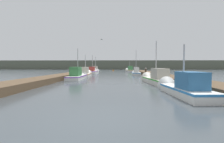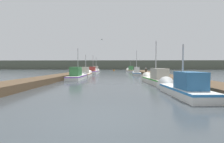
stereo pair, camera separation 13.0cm
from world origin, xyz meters
name	(u,v)px [view 1 (the left image)]	position (x,y,z in m)	size (l,w,h in m)	color
ground_plane	(102,121)	(0.00, 0.00, 0.00)	(200.00, 200.00, 0.00)	#3D4449
dock_left	(65,76)	(-6.49, 16.00, 0.26)	(2.40, 40.00, 0.51)	brown
dock_right	(160,76)	(6.49, 16.00, 0.26)	(2.40, 40.00, 0.51)	brown
distant_shore_ridge	(114,65)	(0.00, 71.60, 2.08)	(120.00, 16.00, 4.15)	#565B4C
fishing_boat_0	(182,88)	(4.10, 4.06, 0.40)	(1.56, 4.61, 3.17)	silver
fishing_boat_1	(155,79)	(4.12, 9.68, 0.43)	(1.82, 5.42, 4.31)	silver
fishing_boat_2	(78,75)	(-4.20, 14.24, 0.42)	(1.51, 6.17, 4.20)	silver
fishing_boat_3	(86,73)	(-4.29, 19.30, 0.42)	(1.75, 6.37, 3.82)	silver
fishing_boat_4	(136,73)	(4.19, 23.17, 0.40)	(1.66, 5.12, 4.81)	silver
fishing_boat_5	(93,72)	(-4.27, 26.64, 0.43)	(1.83, 4.93, 4.38)	silver
fishing_boat_6	(96,71)	(-4.36, 31.97, 0.47)	(1.63, 5.38, 4.18)	silver
fishing_boat_7	(129,70)	(4.32, 37.35, 0.44)	(2.08, 5.97, 3.34)	silver
mooring_piling_0	(146,72)	(5.15, 19.18, 0.61)	(0.32, 0.32, 1.20)	#473523
mooring_piling_1	(145,72)	(5.21, 19.63, 0.67)	(0.27, 0.27, 1.32)	#473523
channel_buoy	(113,70)	(-0.26, 44.42, 0.14)	(0.50, 0.50, 1.00)	#BF6513
seagull_lead	(102,39)	(-1.35, 14.81, 4.96)	(0.31, 0.56, 0.12)	white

